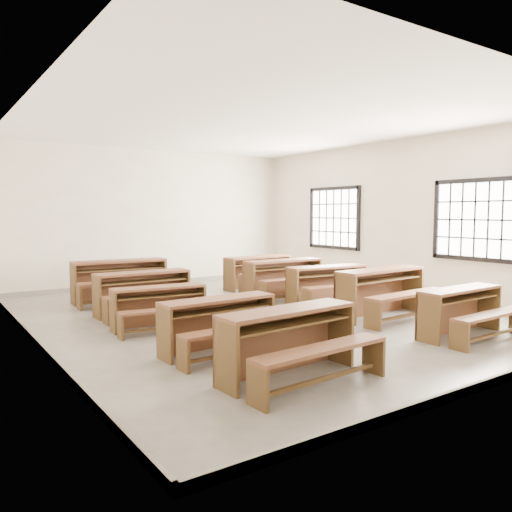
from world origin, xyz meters
TOP-DOWN VIEW (x-y plane):
  - room at (0.09, 0.00)m, footprint 8.50×8.50m
  - desk_set_0 at (-1.52, -2.88)m, footprint 1.67×0.94m
  - desk_set_1 at (-1.65, -1.64)m, footprint 1.52×0.82m
  - desk_set_2 at (-1.75, -0.01)m, footprint 1.46×0.86m
  - desk_set_3 at (-1.55, 1.12)m, footprint 1.62×0.86m
  - desk_set_4 at (-1.46, 2.54)m, footprint 1.85×1.05m
  - desk_set_5 at (1.56, -2.85)m, footprint 1.52×0.82m
  - desk_set_6 at (1.63, -1.35)m, footprint 1.84×1.03m
  - desk_set_7 at (1.68, 0.02)m, footprint 1.70×1.02m
  - desk_set_8 at (1.49, 1.15)m, footprint 1.72×0.93m
  - desk_set_9 at (1.71, 2.37)m, footprint 1.69×0.95m

SIDE VIEW (x-z plane):
  - desk_set_2 at x=-1.75m, z-range 0.05..0.68m
  - desk_set_1 at x=-1.65m, z-range 0.06..0.73m
  - desk_set_5 at x=1.56m, z-range 0.06..0.73m
  - desk_set_7 at x=1.68m, z-range 0.06..0.79m
  - desk_set_3 at x=-1.55m, z-range 0.06..0.79m
  - desk_set_0 at x=-1.52m, z-range 0.06..0.79m
  - desk_set_9 at x=1.71m, z-range 0.06..0.80m
  - desk_set_8 at x=1.49m, z-range 0.06..0.83m
  - desk_set_6 at x=1.63m, z-range 0.07..0.87m
  - desk_set_4 at x=-1.46m, z-range 0.07..0.87m
  - room at x=0.09m, z-range 0.54..3.74m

